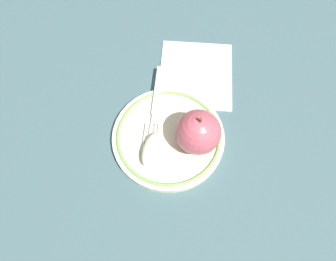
# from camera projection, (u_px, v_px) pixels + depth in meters

# --- Properties ---
(ground_plane) EXTENTS (2.00, 2.00, 0.00)m
(ground_plane) POSITION_uv_depth(u_px,v_px,m) (163.00, 136.00, 0.57)
(ground_plane) COLOR #3F595F
(plate) EXTENTS (0.19, 0.19, 0.02)m
(plate) POSITION_uv_depth(u_px,v_px,m) (168.00, 138.00, 0.56)
(plate) COLOR beige
(plate) RESTS_ON ground_plane
(apple_red_whole) EXTENTS (0.07, 0.07, 0.08)m
(apple_red_whole) POSITION_uv_depth(u_px,v_px,m) (198.00, 132.00, 0.51)
(apple_red_whole) COLOR #BA4F5C
(apple_red_whole) RESTS_ON plate
(apple_slice_front) EXTENTS (0.04, 0.06, 0.02)m
(apple_slice_front) POSITION_uv_depth(u_px,v_px,m) (151.00, 149.00, 0.53)
(apple_slice_front) COLOR beige
(apple_slice_front) RESTS_ON plate
(fork) EXTENTS (0.09, 0.18, 0.00)m
(fork) POSITION_uv_depth(u_px,v_px,m) (155.00, 107.00, 0.57)
(fork) COLOR silver
(fork) RESTS_ON plate
(napkin_folded) EXTENTS (0.19, 0.20, 0.01)m
(napkin_folded) POSITION_uv_depth(u_px,v_px,m) (196.00, 74.00, 0.62)
(napkin_folded) COLOR white
(napkin_folded) RESTS_ON ground_plane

